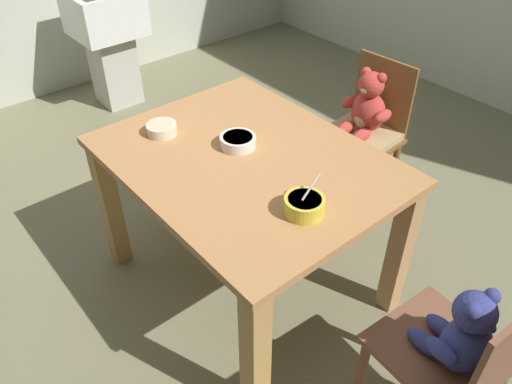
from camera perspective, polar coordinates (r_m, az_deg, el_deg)
The scene contains 8 objects.
ground_plane at distance 2.51m, azimuth -0.89°, elevation -10.13°, with size 5.20×5.20×0.04m.
dining_table at distance 2.10m, azimuth -1.04°, elevation 0.91°, with size 1.17×0.91×0.72m.
teddy_chair_near_right at distance 1.77m, azimuth 21.96°, elevation -15.94°, with size 0.42×0.41×0.82m.
teddy_chair_far_center at distance 2.70m, azimuth 12.08°, elevation 7.65°, with size 0.40×0.42×0.83m.
porridge_bowl_cream_near_left at distance 2.20m, azimuth -10.62°, elevation 7.05°, with size 0.13×0.13×0.05m.
porridge_bowl_white_center at distance 2.08m, azimuth -2.06°, elevation 5.77°, with size 0.15×0.15×0.05m.
porridge_bowl_yellow_near_right at distance 1.74m, azimuth 5.49°, elevation -1.51°, with size 0.14×0.15×0.13m.
sink_basin at distance 3.88m, azimuth -16.43°, elevation 17.00°, with size 0.44×0.46×0.83m.
Camera 1 is at (1.30, -1.04, 1.86)m, focal length 35.35 mm.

